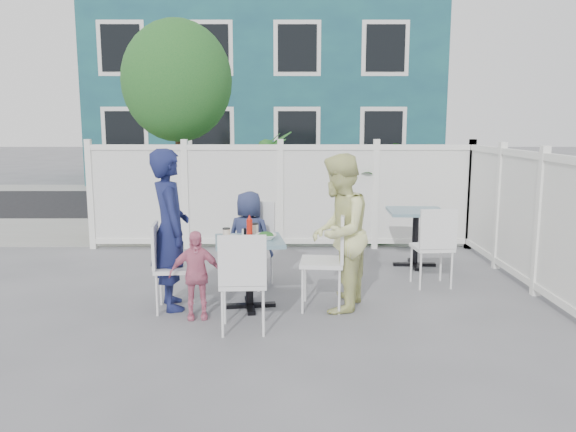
{
  "coord_description": "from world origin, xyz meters",
  "views": [
    {
      "loc": [
        0.2,
        -6.1,
        1.92
      ],
      "look_at": [
        0.21,
        -0.02,
        0.91
      ],
      "focal_mm": 35.0,
      "sensor_mm": 36.0,
      "label": 1
    }
  ],
  "objects_px": {
    "chair_back": "(253,237)",
    "boy": "(249,239)",
    "toddler": "(196,275)",
    "chair_right": "(330,253)",
    "woman": "(338,233)",
    "main_table": "(249,255)",
    "chair_left": "(167,260)",
    "man": "(170,229)",
    "spare_table": "(416,223)",
    "utility_cabinet": "(153,196)",
    "chair_near": "(243,275)"
  },
  "relations": [
    {
      "from": "main_table",
      "to": "woman",
      "type": "height_order",
      "value": "woman"
    },
    {
      "from": "main_table",
      "to": "spare_table",
      "type": "relative_size",
      "value": 1.01
    },
    {
      "from": "utility_cabinet",
      "to": "chair_left",
      "type": "bearing_deg",
      "value": -73.46
    },
    {
      "from": "toddler",
      "to": "man",
      "type": "bearing_deg",
      "value": 123.04
    },
    {
      "from": "chair_right",
      "to": "man",
      "type": "relative_size",
      "value": 0.61
    },
    {
      "from": "chair_left",
      "to": "chair_right",
      "type": "relative_size",
      "value": 0.9
    },
    {
      "from": "chair_back",
      "to": "boy",
      "type": "bearing_deg",
      "value": 82.77
    },
    {
      "from": "spare_table",
      "to": "boy",
      "type": "bearing_deg",
      "value": -156.8
    },
    {
      "from": "utility_cabinet",
      "to": "chair_near",
      "type": "xyz_separation_m",
      "value": [
        2.03,
        -5.16,
        -0.07
      ]
    },
    {
      "from": "utility_cabinet",
      "to": "main_table",
      "type": "bearing_deg",
      "value": -63.55
    },
    {
      "from": "chair_left",
      "to": "man",
      "type": "height_order",
      "value": "man"
    },
    {
      "from": "boy",
      "to": "toddler",
      "type": "relative_size",
      "value": 1.28
    },
    {
      "from": "man",
      "to": "utility_cabinet",
      "type": "bearing_deg",
      "value": -4.93
    },
    {
      "from": "spare_table",
      "to": "man",
      "type": "relative_size",
      "value": 0.46
    },
    {
      "from": "chair_left",
      "to": "chair_right",
      "type": "distance_m",
      "value": 1.69
    },
    {
      "from": "utility_cabinet",
      "to": "woman",
      "type": "bearing_deg",
      "value": -54.8
    },
    {
      "from": "main_table",
      "to": "boy",
      "type": "bearing_deg",
      "value": 93.9
    },
    {
      "from": "utility_cabinet",
      "to": "spare_table",
      "type": "relative_size",
      "value": 1.61
    },
    {
      "from": "toddler",
      "to": "chair_right",
      "type": "bearing_deg",
      "value": 2.91
    },
    {
      "from": "chair_back",
      "to": "woman",
      "type": "height_order",
      "value": "woman"
    },
    {
      "from": "boy",
      "to": "toddler",
      "type": "xyz_separation_m",
      "value": [
        -0.46,
        -1.12,
        -0.13
      ]
    },
    {
      "from": "woman",
      "to": "spare_table",
      "type": "bearing_deg",
      "value": 163.4
    },
    {
      "from": "chair_left",
      "to": "toddler",
      "type": "distance_m",
      "value": 0.42
    },
    {
      "from": "boy",
      "to": "toddler",
      "type": "distance_m",
      "value": 1.22
    },
    {
      "from": "woman",
      "to": "boy",
      "type": "distance_m",
      "value": 1.31
    },
    {
      "from": "main_table",
      "to": "chair_right",
      "type": "relative_size",
      "value": 0.77
    },
    {
      "from": "main_table",
      "to": "chair_back",
      "type": "height_order",
      "value": "chair_back"
    },
    {
      "from": "toddler",
      "to": "main_table",
      "type": "bearing_deg",
      "value": 22.99
    },
    {
      "from": "chair_left",
      "to": "toddler",
      "type": "relative_size",
      "value": 1.03
    },
    {
      "from": "spare_table",
      "to": "toddler",
      "type": "xyz_separation_m",
      "value": [
        -2.63,
        -2.05,
        -0.15
      ]
    },
    {
      "from": "chair_left",
      "to": "chair_near",
      "type": "height_order",
      "value": "chair_near"
    },
    {
      "from": "chair_left",
      "to": "toddler",
      "type": "height_order",
      "value": "chair_left"
    },
    {
      "from": "man",
      "to": "toddler",
      "type": "relative_size",
      "value": 1.88
    },
    {
      "from": "chair_left",
      "to": "chair_back",
      "type": "distance_m",
      "value": 1.27
    },
    {
      "from": "main_table",
      "to": "chair_right",
      "type": "distance_m",
      "value": 0.84
    },
    {
      "from": "main_table",
      "to": "chair_left",
      "type": "relative_size",
      "value": 0.85
    },
    {
      "from": "chair_right",
      "to": "boy",
      "type": "relative_size",
      "value": 0.89
    },
    {
      "from": "utility_cabinet",
      "to": "spare_table",
      "type": "bearing_deg",
      "value": -31.15
    },
    {
      "from": "chair_left",
      "to": "man",
      "type": "bearing_deg",
      "value": 159.56
    },
    {
      "from": "chair_back",
      "to": "main_table",
      "type": "bearing_deg",
      "value": 113.7
    },
    {
      "from": "chair_right",
      "to": "man",
      "type": "distance_m",
      "value": 1.68
    },
    {
      "from": "spare_table",
      "to": "man",
      "type": "xyz_separation_m",
      "value": [
        -2.94,
        -1.72,
        0.24
      ]
    },
    {
      "from": "spare_table",
      "to": "man",
      "type": "distance_m",
      "value": 3.42
    },
    {
      "from": "chair_right",
      "to": "woman",
      "type": "distance_m",
      "value": 0.23
    },
    {
      "from": "toddler",
      "to": "boy",
      "type": "bearing_deg",
      "value": 58.43
    },
    {
      "from": "chair_right",
      "to": "chair_back",
      "type": "distance_m",
      "value": 1.24
    },
    {
      "from": "utility_cabinet",
      "to": "boy",
      "type": "relative_size",
      "value": 1.09
    },
    {
      "from": "utility_cabinet",
      "to": "spare_table",
      "type": "xyz_separation_m",
      "value": [
        4.16,
        -2.69,
        -0.03
      ]
    },
    {
      "from": "main_table",
      "to": "boy",
      "type": "xyz_separation_m",
      "value": [
        -0.05,
        0.8,
        0.0
      ]
    },
    {
      "from": "woman",
      "to": "toddler",
      "type": "height_order",
      "value": "woman"
    }
  ]
}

